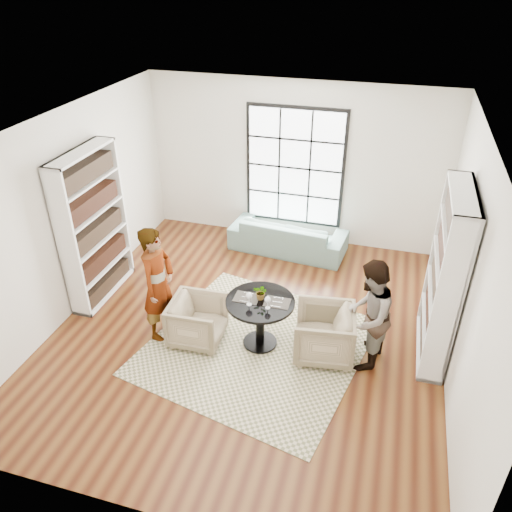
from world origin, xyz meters
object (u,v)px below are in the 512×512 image
(pedestal_table, at_px, (260,313))
(wine_glass_left, at_px, (249,296))
(wine_glass_right, at_px, (268,300))
(sofa, at_px, (288,235))
(person_left, at_px, (158,284))
(flower_centerpiece, at_px, (261,292))
(armchair_left, at_px, (197,321))
(person_right, at_px, (368,316))
(armchair_right, at_px, (324,333))

(pedestal_table, height_order, wine_glass_left, wine_glass_left)
(pedestal_table, distance_m, wine_glass_right, 0.39)
(sofa, relative_size, person_left, 1.23)
(pedestal_table, xyz_separation_m, flower_centerpiece, (-0.00, 0.05, 0.31))
(pedestal_table, height_order, armchair_left, pedestal_table)
(sofa, distance_m, flower_centerpiece, 2.72)
(sofa, xyz_separation_m, flower_centerpiece, (0.21, -2.65, 0.55))
(wine_glass_right, distance_m, flower_centerpiece, 0.23)
(sofa, height_order, person_right, person_right)
(armchair_right, height_order, person_left, person_left)
(armchair_right, bearing_deg, wine_glass_right, -85.42)
(armchair_left, height_order, flower_centerpiece, flower_centerpiece)
(pedestal_table, bearing_deg, sofa, 94.53)
(pedestal_table, relative_size, person_right, 0.60)
(armchair_left, distance_m, wine_glass_left, 0.94)
(wine_glass_left, bearing_deg, armchair_right, 8.84)
(wine_glass_left, bearing_deg, person_left, -178.77)
(armchair_left, bearing_deg, sofa, -15.55)
(sofa, xyz_separation_m, person_right, (1.65, -2.67, 0.48))
(person_left, xyz_separation_m, wine_glass_left, (1.31, 0.03, 0.03))
(sofa, xyz_separation_m, armchair_right, (1.10, -2.67, 0.06))
(person_right, distance_m, wine_glass_left, 1.57)
(sofa, relative_size, flower_centerpiece, 9.90)
(sofa, bearing_deg, person_left, 72.41)
(armchair_left, bearing_deg, person_left, 87.53)
(person_right, height_order, wine_glass_left, person_right)
(pedestal_table, distance_m, armchair_left, 0.92)
(armchair_right, distance_m, wine_glass_right, 0.93)
(armchair_left, height_order, armchair_right, armchair_right)
(wine_glass_left, bearing_deg, sofa, 91.91)
(pedestal_table, bearing_deg, armchair_left, -170.01)
(person_left, distance_m, flower_centerpiece, 1.44)
(sofa, height_order, armchair_left, armchair_left)
(pedestal_table, bearing_deg, wine_glass_right, -43.67)
(pedestal_table, height_order, wine_glass_right, wine_glass_right)
(person_right, bearing_deg, wine_glass_left, -73.04)
(armchair_left, relative_size, person_right, 0.47)
(person_left, bearing_deg, armchair_left, -84.45)
(sofa, bearing_deg, pedestal_table, 99.95)
(pedestal_table, bearing_deg, wine_glass_left, -133.45)
(person_left, relative_size, wine_glass_right, 9.42)
(sofa, bearing_deg, wine_glass_right, 102.51)
(person_left, relative_size, flower_centerpiece, 8.03)
(sofa, distance_m, wine_glass_left, 2.89)
(pedestal_table, xyz_separation_m, person_left, (-1.43, -0.15, 0.31))
(sofa, bearing_deg, flower_centerpiece, 100.01)
(flower_centerpiece, bearing_deg, armchair_left, -167.05)
(person_left, bearing_deg, sofa, -17.47)
(armchair_right, distance_m, person_left, 2.37)
(wine_glass_right, xyz_separation_m, flower_centerpiece, (-0.14, 0.18, -0.02))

